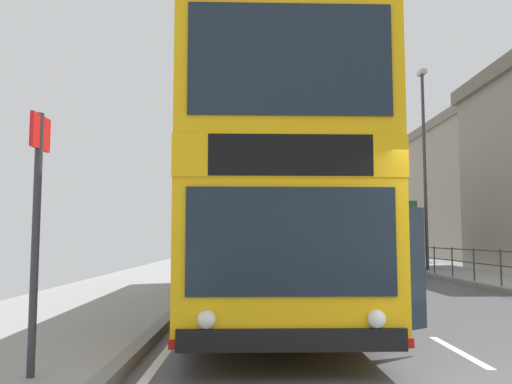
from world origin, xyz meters
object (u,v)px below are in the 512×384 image
Objects in this scene: background_bus_far_lane at (365,235)px; background_building_01 at (495,188)px; street_lamp_far_side at (424,155)px; bare_tree_far_00 at (358,223)px; double_decker_bus_main at (266,201)px; bus_stop_sign_near at (37,212)px.

background_bus_far_lane is 18.71m from background_building_01.
bare_tree_far_00 is at bearing 86.98° from street_lamp_far_side.
double_decker_bus_main is 34.05m from background_building_01.
street_lamp_far_side reaches higher than background_bus_far_lane.
double_decker_bus_main is 32.97m from bare_tree_far_00.
street_lamp_far_side is 20.37m from bare_tree_far_00.
bus_stop_sign_near is at bearing -119.46° from street_lamp_far_side.
double_decker_bus_main is at bearing -109.58° from background_bus_far_lane.
double_decker_bus_main is 16.42m from background_bus_far_lane.
street_lamp_far_side reaches higher than double_decker_bus_main.
bare_tree_far_00 is (10.98, 37.75, 1.01)m from bus_stop_sign_near.
background_building_01 is (20.94, 34.35, 3.61)m from bus_stop_sign_near.
background_building_01 is at bearing 57.08° from double_decker_bus_main.
background_building_01 is (18.43, 28.46, 3.08)m from double_decker_bus_main.
background_building_01 reaches higher than street_lamp_far_side.
bare_tree_far_00 is at bearing 161.17° from background_building_01.
background_bus_far_lane is at bearing 70.42° from double_decker_bus_main.
background_building_01 is at bearing 56.72° from street_lamp_far_side.
double_decker_bus_main reaches higher than bus_stop_sign_near.
double_decker_bus_main is at bearing -122.41° from street_lamp_far_side.
bare_tree_far_00 is (2.97, 16.40, 1.10)m from background_bus_far_lane.
bus_stop_sign_near is (-2.51, -5.89, -0.53)m from double_decker_bus_main.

